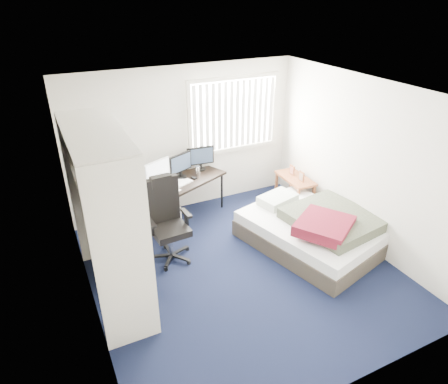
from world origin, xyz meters
TOP-DOWN VIEW (x-y plane):
  - ground at (0.00, 0.00)m, footprint 4.20×4.20m
  - room_shell at (0.00, 0.00)m, footprint 4.20×4.20m
  - window_assembly at (0.90, 2.04)m, footprint 1.72×0.09m
  - closet at (-1.67, 0.27)m, footprint 0.64×1.84m
  - desk at (-0.20, 1.75)m, footprint 1.58×1.19m
  - office_chair at (-0.81, 0.76)m, footprint 0.62×0.62m
  - footstool at (-0.45, 1.63)m, footprint 0.32×0.26m
  - nightstand at (1.75, 1.26)m, footprint 0.43×0.82m
  - bed at (1.27, 0.06)m, footprint 1.94×2.29m
  - pine_box at (-1.65, -0.32)m, footprint 0.47×0.42m

SIDE VIEW (x-z plane):
  - ground at x=0.00m, z-range 0.00..0.00m
  - pine_box at x=-1.65m, z-range 0.00..0.29m
  - footstool at x=-0.45m, z-range 0.07..0.32m
  - bed at x=1.27m, z-range -0.05..0.61m
  - office_chair at x=-0.81m, z-range -0.15..1.11m
  - nightstand at x=1.75m, z-range 0.12..0.85m
  - desk at x=-0.20m, z-range 0.16..1.32m
  - closet at x=-1.67m, z-range 0.24..2.46m
  - room_shell at x=0.00m, z-range -0.59..3.61m
  - window_assembly at x=0.90m, z-range 0.94..2.26m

